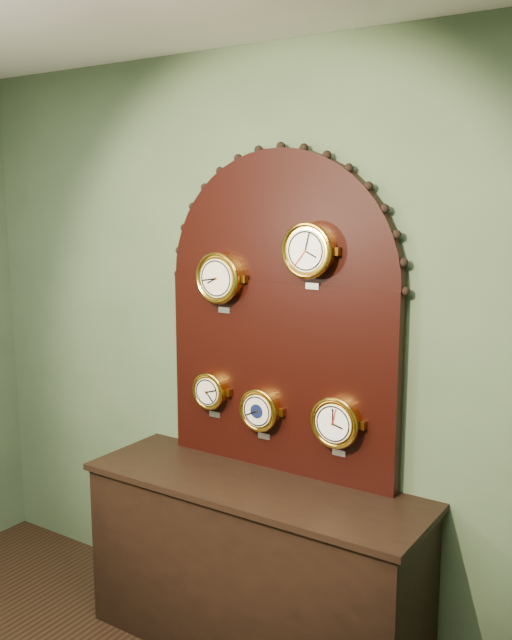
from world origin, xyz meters
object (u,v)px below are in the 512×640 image
Objects in this scene: arabic_clock at (309,250)px; hygrometer at (211,391)px; display_board at (280,304)px; shop_counter at (254,570)px; barometer at (260,410)px; tide_clock at (336,422)px; roman_clock at (220,278)px.

arabic_clock is 1.25× the size of hygrometer.
display_board reaches higher than arabic_clock.
barometer reaches higher than shop_counter.
arabic_clock is 0.80m from barometer.
arabic_clock is 0.76m from tide_clock.
barometer is at bearing 179.80° from arabic_clock.
roman_clock reaches higher than tide_clock.
barometer is at bearing -133.68° from display_board.
arabic_clock is (0.48, 0.00, 0.15)m from roman_clock.
roman_clock is at bearing -167.13° from display_board.
display_board is 5.94× the size of barometer.
roman_clock is 1.00× the size of arabic_clock.
arabic_clock is at bearing -19.65° from display_board.
shop_counter is at bearing -67.64° from barometer.
arabic_clock is at bearing 39.14° from shop_counter.
tide_clock is (0.63, 0.00, -0.60)m from roman_clock.
hygrometer is at bearing -169.61° from display_board.
display_board is at bearing 160.35° from arabic_clock.
shop_counter is 5.62× the size of tide_clock.
arabic_clock reaches higher than roman_clock.
tide_clock is (0.15, 0.00, -0.75)m from arabic_clock.
shop_counter is 0.82m from tide_clock.
hygrometer reaches higher than tide_clock.
arabic_clock reaches higher than barometer.
tide_clock reaches higher than shop_counter.
tide_clock is at bearing 0.12° from arabic_clock.
shop_counter is at bearing -155.49° from tide_clock.
display_board is at bearing 90.00° from shop_counter.
display_board is at bearing 12.87° from roman_clock.
roman_clock is at bearing 152.49° from shop_counter.
display_board reaches higher than roman_clock.
barometer is 0.91× the size of tide_clock.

